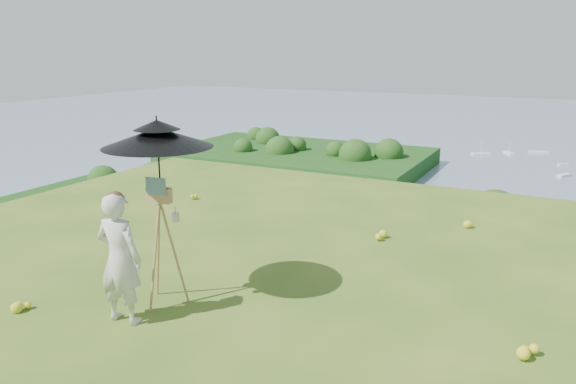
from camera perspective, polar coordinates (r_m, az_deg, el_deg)
The scene contains 12 objects.
ground at distance 7.11m, azimuth -2.07°, elevation -10.99°, with size 14.00×14.00×0.00m, color #375F1B.
shoreline_tier at distance 89.62m, azimuth 22.76°, elevation -12.59°, with size 170.00×28.00×8.00m, color gray.
bay_water at distance 248.40m, azimuth 26.06°, elevation 4.41°, with size 700.00×700.00×0.00m, color slate.
peninsula at distance 181.46m, azimuth 1.07°, elevation 4.28°, with size 90.00×60.00×12.00m, color #113A10, non-canonical shape.
slope_trees at distance 44.55m, azimuth 20.94°, elevation -10.47°, with size 110.00×50.00×6.00m, color #234C16, non-canonical shape.
harbor_town at distance 86.99m, azimuth 23.17°, elevation -8.76°, with size 110.00×22.00×5.00m, color silver, non-canonical shape.
moored_boats at distance 171.31m, azimuth 21.14°, elevation 1.10°, with size 140.00×140.00×0.70m, color white, non-canonical shape.
wildflowers at distance 7.29m, azimuth -1.10°, elevation -9.81°, with size 10.00×10.50×0.12m, color yellow, non-canonical shape.
painter at distance 6.60m, azimuth -16.74°, elevation -6.49°, with size 0.56×0.37×1.53m, color beige.
field_easel at distance 6.93m, azimuth -12.69°, elevation -4.91°, with size 0.61×0.61×1.60m, color #AA8147, non-canonical shape.
sun_umbrella at distance 6.70m, azimuth -13.00°, elevation 3.35°, with size 1.29×1.29×0.99m, color black, non-canonical shape.
painter_cap at distance 6.38m, azimuth -17.21°, elevation -0.40°, with size 0.20×0.24×0.10m, color #E07B84, non-canonical shape.
Camera 1 is at (3.14, -5.60, 3.05)m, focal length 35.00 mm.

